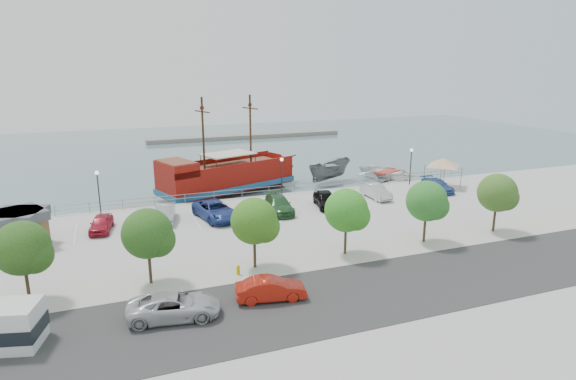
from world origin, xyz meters
name	(u,v)px	position (x,y,z in m)	size (l,w,h in m)	color
ground	(305,225)	(0.00, 0.00, -1.00)	(160.00, 160.00, 0.00)	#4D676D
land_slab	(453,333)	(0.00, -21.00, -0.60)	(100.00, 58.00, 1.20)	#ADACAA
street	(402,285)	(0.00, -16.00, 0.01)	(100.00, 8.00, 0.04)	#353434
sidewalk	(357,252)	(0.00, -10.00, 0.01)	(100.00, 4.00, 0.05)	#B1A997
seawall_railing	(278,190)	(0.00, 7.80, 0.53)	(50.00, 0.06, 1.00)	gray
far_shore	(247,136)	(10.00, 55.00, -0.60)	(40.00, 3.00, 0.80)	gray
pirate_ship	(237,175)	(-2.81, 14.40, 0.98)	(18.99, 10.91, 11.79)	maroon
patrol_boat	(330,172)	(9.43, 14.51, 0.31)	(2.55, 6.77, 2.62)	slate
speedboat	(388,174)	(17.14, 12.98, -0.17)	(5.69, 7.97, 1.65)	white
dock_west	(148,211)	(-13.63, 9.20, -0.78)	(7.76, 2.22, 0.44)	gray
dock_mid	(345,191)	(8.93, 9.20, -0.81)	(6.72, 1.92, 0.38)	slate
dock_east	(392,186)	(15.41, 9.20, -0.78)	(7.71, 2.20, 0.44)	gray
shed	(19,228)	(-23.76, 0.16, 1.55)	(4.46, 4.46, 2.91)	brown
canopy_tent	(444,158)	(18.90, 4.34, 3.38)	(4.74, 4.74, 3.89)	slate
street_van	(174,306)	(-14.18, -15.00, 0.71)	(2.37, 5.14, 1.43)	#B2B4B7
street_sedan	(271,289)	(-8.47, -14.85, 0.69)	(1.47, 4.20, 1.38)	#B01D0F
fire_hydrant	(238,270)	(-9.41, -10.80, 0.39)	(0.25, 0.25, 0.72)	#CBA300
lamp_post_left	(98,185)	(-18.00, 6.50, 2.94)	(0.36, 0.36, 4.28)	black
lamp_post_mid	(282,170)	(0.00, 6.50, 2.94)	(0.36, 0.36, 4.28)	black
lamp_post_right	(411,160)	(16.00, 6.50, 2.94)	(0.36, 0.36, 4.28)	black
tree_a	(25,250)	(-21.85, -10.07, 3.30)	(3.30, 3.20, 5.00)	#473321
tree_b	(150,235)	(-14.85, -10.07, 3.30)	(3.30, 3.20, 5.00)	#473321
tree_c	(257,223)	(-7.85, -10.07, 3.30)	(3.30, 3.20, 5.00)	#473321
tree_d	(349,212)	(-0.85, -10.07, 3.30)	(3.30, 3.20, 5.00)	#473321
tree_e	(429,202)	(6.15, -10.07, 3.30)	(3.30, 3.20, 5.00)	#473321
tree_f	(499,194)	(13.15, -10.07, 3.30)	(3.30, 3.20, 5.00)	#473321
parked_car_a	(101,223)	(-17.94, 1.88, 0.68)	(1.62, 4.02, 1.37)	#AC1A2D
parked_car_b	(165,213)	(-12.57, 2.65, 0.75)	(1.58, 4.54, 1.50)	#A5A5A8
parked_car_c	(215,210)	(-8.17, 1.77, 0.81)	(2.69, 5.84, 1.62)	navy
parked_car_d	(279,205)	(-2.07, 1.62, 0.76)	(2.12, 5.22, 1.52)	#2B5C2F
parked_car_e	(326,199)	(2.85, 1.62, 0.80)	(1.89, 4.70, 1.60)	black
parked_car_f	(376,191)	(9.20, 2.74, 0.73)	(1.55, 4.44, 1.46)	silver
parked_car_h	(437,185)	(17.08, 2.78, 0.67)	(1.89, 4.64, 1.35)	#335799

